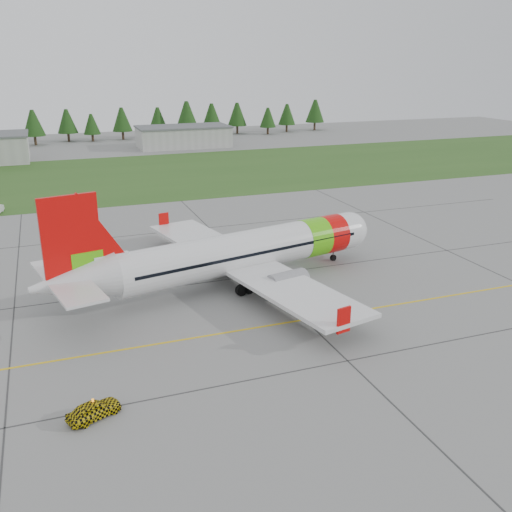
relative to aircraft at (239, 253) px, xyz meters
name	(u,v)px	position (x,y,z in m)	size (l,w,h in m)	color
ground	(227,385)	(-7.26, -18.75, -3.35)	(320.00, 320.00, 0.00)	gray
aircraft	(239,253)	(0.00, 0.00, 0.00)	(37.94, 35.57, 11.63)	silver
follow_me_car	(92,394)	(-16.71, -19.57, -1.54)	(1.46, 1.24, 3.63)	yellow
grass_strip	(104,178)	(-7.26, 63.25, -3.34)	(320.00, 50.00, 0.03)	#30561E
taxi_guideline	(199,337)	(-7.26, -10.75, -3.34)	(120.00, 0.25, 0.02)	gold
hangar_east	(183,137)	(17.74, 99.25, -0.75)	(24.00, 12.00, 5.20)	#A8A8A3
treeline	(81,124)	(-7.26, 119.25, 1.65)	(160.00, 8.00, 10.00)	#1C3F14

